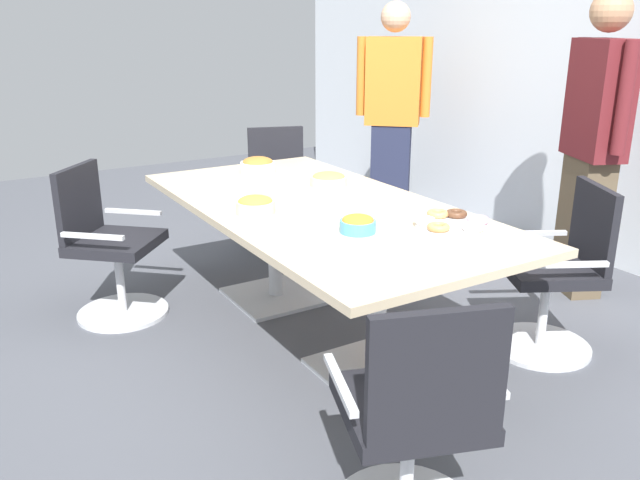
{
  "coord_description": "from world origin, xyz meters",
  "views": [
    {
      "loc": [
        2.91,
        -1.75,
        1.69
      ],
      "look_at": [
        0.0,
        0.0,
        0.55
      ],
      "focal_mm": 36.44,
      "sensor_mm": 36.0,
      "label": 1
    }
  ],
  "objects_px": {
    "snack_bowl_chips_orange": "(358,224)",
    "donut_platter": "(452,222)",
    "snack_bowl_chips_yellow": "(255,205)",
    "plate_stack": "(342,199)",
    "office_chair_0": "(109,251)",
    "snack_bowl_cookies": "(329,179)",
    "person_standing_0": "(392,113)",
    "office_chair_3": "(280,194)",
    "person_standing_1": "(594,142)",
    "napkin_pile": "(228,192)",
    "office_chair_2": "(557,279)",
    "office_chair_1": "(415,430)",
    "conference_table": "(320,227)",
    "snack_bowl_pretzels": "(258,165)"
  },
  "relations": [
    {
      "from": "office_chair_1",
      "to": "office_chair_3",
      "type": "distance_m",
      "value": 3.16
    },
    {
      "from": "office_chair_0",
      "to": "office_chair_1",
      "type": "distance_m",
      "value": 2.37
    },
    {
      "from": "office_chair_3",
      "to": "plate_stack",
      "type": "relative_size",
      "value": 4.42
    },
    {
      "from": "person_standing_0",
      "to": "person_standing_1",
      "type": "height_order",
      "value": "person_standing_1"
    },
    {
      "from": "snack_bowl_chips_orange",
      "to": "donut_platter",
      "type": "bearing_deg",
      "value": 70.78
    },
    {
      "from": "office_chair_0",
      "to": "snack_bowl_cookies",
      "type": "bearing_deg",
      "value": 110.41
    },
    {
      "from": "snack_bowl_chips_orange",
      "to": "donut_platter",
      "type": "height_order",
      "value": "snack_bowl_chips_orange"
    },
    {
      "from": "office_chair_1",
      "to": "snack_bowl_cookies",
      "type": "height_order",
      "value": "office_chair_1"
    },
    {
      "from": "conference_table",
      "to": "office_chair_1",
      "type": "bearing_deg",
      "value": -19.59
    },
    {
      "from": "snack_bowl_chips_yellow",
      "to": "person_standing_1",
      "type": "bearing_deg",
      "value": 78.91
    },
    {
      "from": "office_chair_0",
      "to": "donut_platter",
      "type": "xyz_separation_m",
      "value": [
        1.5,
        1.31,
        0.36
      ]
    },
    {
      "from": "person_standing_0",
      "to": "snack_bowl_cookies",
      "type": "relative_size",
      "value": 8.29
    },
    {
      "from": "person_standing_1",
      "to": "office_chair_1",
      "type": "bearing_deg",
      "value": 140.34
    },
    {
      "from": "person_standing_1",
      "to": "conference_table",
      "type": "bearing_deg",
      "value": 102.18
    },
    {
      "from": "office_chair_1",
      "to": "snack_bowl_cookies",
      "type": "bearing_deg",
      "value": 85.66
    },
    {
      "from": "office_chair_3",
      "to": "person_standing_1",
      "type": "xyz_separation_m",
      "value": [
        1.86,
        1.22,
        0.58
      ]
    },
    {
      "from": "person_standing_1",
      "to": "snack_bowl_chips_yellow",
      "type": "relative_size",
      "value": 9.21
    },
    {
      "from": "conference_table",
      "to": "napkin_pile",
      "type": "distance_m",
      "value": 0.56
    },
    {
      "from": "office_chair_2",
      "to": "person_standing_1",
      "type": "height_order",
      "value": "person_standing_1"
    },
    {
      "from": "office_chair_1",
      "to": "snack_bowl_chips_orange",
      "type": "distance_m",
      "value": 1.15
    },
    {
      "from": "person_standing_1",
      "to": "donut_platter",
      "type": "xyz_separation_m",
      "value": [
        0.28,
        -1.39,
        -0.22
      ]
    },
    {
      "from": "office_chair_2",
      "to": "office_chair_1",
      "type": "bearing_deg",
      "value": 141.76
    },
    {
      "from": "person_standing_0",
      "to": "donut_platter",
      "type": "distance_m",
      "value": 2.42
    },
    {
      "from": "office_chair_2",
      "to": "donut_platter",
      "type": "distance_m",
      "value": 0.73
    },
    {
      "from": "person_standing_0",
      "to": "napkin_pile",
      "type": "xyz_separation_m",
      "value": [
        1.03,
        -1.93,
        -0.19
      ]
    },
    {
      "from": "office_chair_3",
      "to": "donut_platter",
      "type": "height_order",
      "value": "office_chair_3"
    },
    {
      "from": "snack_bowl_chips_orange",
      "to": "office_chair_1",
      "type": "bearing_deg",
      "value": -23.81
    },
    {
      "from": "office_chair_0",
      "to": "snack_bowl_chips_orange",
      "type": "relative_size",
      "value": 5.28
    },
    {
      "from": "snack_bowl_chips_orange",
      "to": "conference_table",
      "type": "bearing_deg",
      "value": 169.43
    },
    {
      "from": "snack_bowl_cookies",
      "to": "donut_platter",
      "type": "distance_m",
      "value": 1.01
    },
    {
      "from": "office_chair_0",
      "to": "snack_bowl_pretzels",
      "type": "bearing_deg",
      "value": 134.06
    },
    {
      "from": "snack_bowl_chips_yellow",
      "to": "napkin_pile",
      "type": "xyz_separation_m",
      "value": [
        -0.35,
        -0.0,
        -0.01
      ]
    },
    {
      "from": "person_standing_0",
      "to": "snack_bowl_cookies",
      "type": "xyz_separation_m",
      "value": [
        1.07,
        -1.29,
        -0.19
      ]
    },
    {
      "from": "office_chair_2",
      "to": "snack_bowl_chips_orange",
      "type": "distance_m",
      "value": 1.17
    },
    {
      "from": "office_chair_2",
      "to": "snack_bowl_cookies",
      "type": "bearing_deg",
      "value": 58.01
    },
    {
      "from": "office_chair_3",
      "to": "napkin_pile",
      "type": "height_order",
      "value": "office_chair_3"
    },
    {
      "from": "office_chair_2",
      "to": "napkin_pile",
      "type": "xyz_separation_m",
      "value": [
        -1.23,
        -1.33,
        0.38
      ]
    },
    {
      "from": "snack_bowl_cookies",
      "to": "person_standing_0",
      "type": "bearing_deg",
      "value": 129.79
    },
    {
      "from": "office_chair_0",
      "to": "donut_platter",
      "type": "height_order",
      "value": "office_chair_0"
    },
    {
      "from": "office_chair_2",
      "to": "snack_bowl_cookies",
      "type": "height_order",
      "value": "office_chair_2"
    },
    {
      "from": "snack_bowl_chips_yellow",
      "to": "plate_stack",
      "type": "relative_size",
      "value": 0.99
    },
    {
      "from": "snack_bowl_chips_orange",
      "to": "plate_stack",
      "type": "distance_m",
      "value": 0.51
    },
    {
      "from": "office_chair_2",
      "to": "conference_table",
      "type": "bearing_deg",
      "value": 77.18
    },
    {
      "from": "office_chair_3",
      "to": "snack_bowl_chips_yellow",
      "type": "distance_m",
      "value": 1.75
    },
    {
      "from": "office_chair_3",
      "to": "snack_bowl_chips_yellow",
      "type": "xyz_separation_m",
      "value": [
        1.45,
        -0.9,
        0.39
      ]
    },
    {
      "from": "snack_bowl_chips_orange",
      "to": "person_standing_1",
      "type": "bearing_deg",
      "value": 93.98
    },
    {
      "from": "office_chair_3",
      "to": "snack_bowl_cookies",
      "type": "bearing_deg",
      "value": 95.86
    },
    {
      "from": "person_standing_1",
      "to": "office_chair_2",
      "type": "bearing_deg",
      "value": 144.6
    },
    {
      "from": "person_standing_0",
      "to": "snack_bowl_chips_orange",
      "type": "relative_size",
      "value": 10.74
    },
    {
      "from": "office_chair_3",
      "to": "snack_bowl_pretzels",
      "type": "distance_m",
      "value": 0.87
    }
  ]
}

